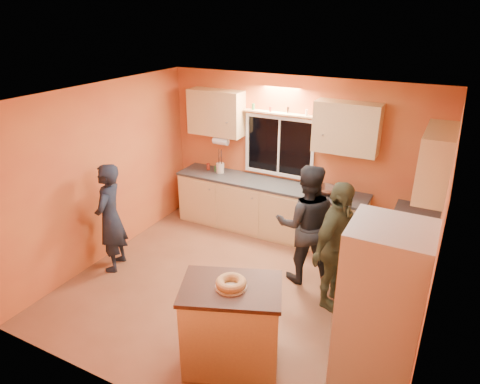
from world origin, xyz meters
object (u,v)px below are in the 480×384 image
Objects in this scene: refrigerator at (380,312)px; person_right at (336,247)px; person_center at (306,224)px; person_left at (110,218)px; island at (231,325)px.

person_right is (-0.72, 1.09, -0.06)m from refrigerator.
person_left is at bearing -2.85° from person_center.
person_center is (0.14, 1.86, 0.35)m from island.
refrigerator is 1.06× the size of person_center.
island is (-1.38, -0.38, -0.41)m from refrigerator.
person_left is at bearing 172.78° from refrigerator.
refrigerator reaches higher than island.
person_right is at bearing 81.34° from person_left.
person_right is (0.52, -0.39, -0.00)m from person_center.
person_center is 1.00× the size of person_right.
person_center is at bearing 66.65° from person_right.
island is at bearing 50.45° from person_left.
refrigerator is at bearing 105.78° from person_center.
refrigerator reaches higher than person_left.
person_center is (-1.24, 1.48, -0.05)m from refrigerator.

